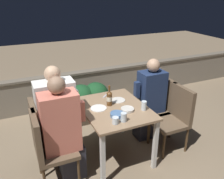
{
  "coord_description": "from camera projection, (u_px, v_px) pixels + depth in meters",
  "views": [
    {
      "loc": [
        -1.14,
        -2.46,
        2.15
      ],
      "look_at": [
        0.0,
        0.08,
        0.96
      ],
      "focal_mm": 38.0,
      "sensor_mm": 36.0,
      "label": 1
    }
  ],
  "objects": [
    {
      "name": "plate_1",
      "position": [
        118.0,
        100.0,
        3.23
      ],
      "size": [
        0.19,
        0.19,
        0.01
      ],
      "color": "silver",
      "rests_on": "dining_table"
    },
    {
      "name": "parapet_wall",
      "position": [
        77.0,
        88.0,
        4.68
      ],
      "size": [
        9.0,
        0.18,
        0.66
      ],
      "color": "gray",
      "rests_on": "ground_plane"
    },
    {
      "name": "plate_0",
      "position": [
        99.0,
        108.0,
        3.02
      ],
      "size": [
        0.21,
        0.21,
        0.01
      ],
      "color": "white",
      "rests_on": "dining_table"
    },
    {
      "name": "chair_left_far",
      "position": [
        44.0,
        131.0,
        2.92
      ],
      "size": [
        0.45,
        0.45,
        0.92
      ],
      "color": "brown",
      "rests_on": "ground_plane"
    },
    {
      "name": "dining_table",
      "position": [
        114.0,
        114.0,
        3.09
      ],
      "size": [
        0.81,
        1.01,
        0.74
      ],
      "color": "#937556",
      "rests_on": "ground_plane"
    },
    {
      "name": "planter_hedge",
      "position": [
        82.0,
        101.0,
        4.04
      ],
      "size": [
        0.96,
        0.47,
        0.67
      ],
      "color": "brown",
      "rests_on": "ground_plane"
    },
    {
      "name": "person_navy_jumper",
      "position": [
        149.0,
        99.0,
        3.52
      ],
      "size": [
        0.47,
        0.26,
        1.25
      ],
      "color": "#282833",
      "rests_on": "ground_plane"
    },
    {
      "name": "chair_right_near",
      "position": [
        175.0,
        113.0,
        3.31
      ],
      "size": [
        0.45,
        0.45,
        0.92
      ],
      "color": "brown",
      "rests_on": "ground_plane"
    },
    {
      "name": "chair_right_far",
      "position": [
        160.0,
        102.0,
        3.63
      ],
      "size": [
        0.45,
        0.45,
        0.92
      ],
      "color": "brown",
      "rests_on": "ground_plane"
    },
    {
      "name": "glass_cup_2",
      "position": [
        124.0,
        117.0,
        2.71
      ],
      "size": [
        0.07,
        0.07,
        0.11
      ],
      "color": "silver",
      "rests_on": "dining_table"
    },
    {
      "name": "beer_bottle",
      "position": [
        109.0,
        98.0,
        3.07
      ],
      "size": [
        0.07,
        0.07,
        0.27
      ],
      "color": "brown",
      "rests_on": "dining_table"
    },
    {
      "name": "ground_plane",
      "position": [
        114.0,
        154.0,
        3.34
      ],
      "size": [
        16.0,
        16.0,
        0.0
      ],
      "primitive_type": "plane",
      "color": "#847056"
    },
    {
      "name": "bowl_0",
      "position": [
        117.0,
        114.0,
        2.82
      ],
      "size": [
        0.17,
        0.17,
        0.05
      ],
      "color": "#4C709E",
      "rests_on": "dining_table"
    },
    {
      "name": "person_coral_top",
      "position": [
        64.0,
        131.0,
        2.68
      ],
      "size": [
        0.49,
        0.26,
        1.32
      ],
      "color": "#282833",
      "rests_on": "ground_plane"
    },
    {
      "name": "bowl_1",
      "position": [
        127.0,
        109.0,
        2.96
      ],
      "size": [
        0.17,
        0.17,
        0.04
      ],
      "color": "beige",
      "rests_on": "dining_table"
    },
    {
      "name": "fork_0",
      "position": [
        106.0,
        95.0,
        3.38
      ],
      "size": [
        0.14,
        0.13,
        0.01
      ],
      "color": "silver",
      "rests_on": "dining_table"
    },
    {
      "name": "glass_cup_1",
      "position": [
        144.0,
        106.0,
        2.96
      ],
      "size": [
        0.07,
        0.07,
        0.12
      ],
      "color": "silver",
      "rests_on": "dining_table"
    },
    {
      "name": "glass_cup_0",
      "position": [
        115.0,
        120.0,
        2.67
      ],
      "size": [
        0.08,
        0.08,
        0.08
      ],
      "color": "silver",
      "rests_on": "dining_table"
    },
    {
      "name": "potted_plant",
      "position": [
        161.0,
        91.0,
        4.37
      ],
      "size": [
        0.33,
        0.33,
        0.66
      ],
      "color": "brown",
      "rests_on": "ground_plane"
    },
    {
      "name": "person_white_polo",
      "position": [
        59.0,
        118.0,
        2.94
      ],
      "size": [
        0.52,
        0.26,
        1.35
      ],
      "color": "#282833",
      "rests_on": "ground_plane"
    },
    {
      "name": "chair_left_near",
      "position": [
        47.0,
        145.0,
        2.65
      ],
      "size": [
        0.45,
        0.45,
        0.92
      ],
      "color": "brown",
      "rests_on": "ground_plane"
    }
  ]
}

